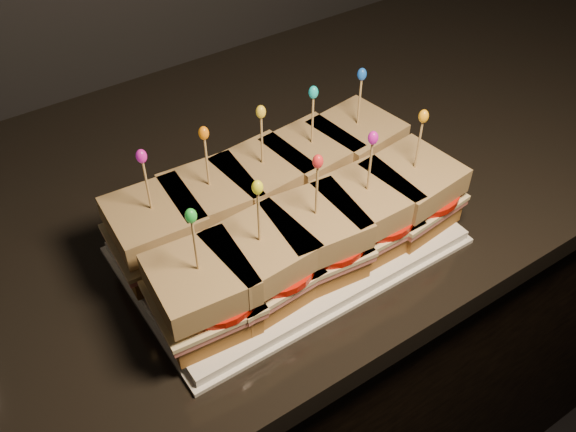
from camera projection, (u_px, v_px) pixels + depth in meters
cabinet at (275, 347)px, 1.27m from camera, size 2.67×0.67×0.84m
granite_slab at (271, 175)px, 0.97m from camera, size 2.71×0.71×0.04m
platter at (288, 242)px, 0.83m from camera, size 0.40×0.25×0.02m
platter_rim at (288, 245)px, 0.83m from camera, size 0.41×0.26×0.01m
sandwich_0_bread_bot at (160, 251)px, 0.79m from camera, size 0.10×0.10×0.03m
sandwich_0_ham at (158, 241)px, 0.77m from camera, size 0.12×0.11×0.01m
sandwich_0_cheese at (157, 237)px, 0.77m from camera, size 0.12×0.11×0.01m
sandwich_0_tomato at (168, 231)px, 0.77m from camera, size 0.10×0.10×0.01m
sandwich_0_bread_top at (154, 219)px, 0.75m from camera, size 0.11×0.11×0.03m
sandwich_0_pick at (148, 188)px, 0.72m from camera, size 0.00×0.00×0.09m
sandwich_0_frill at (141, 156)px, 0.69m from camera, size 0.01×0.01×0.02m
sandwich_1_bread_bot at (214, 227)px, 0.82m from camera, size 0.11×0.11×0.03m
sandwich_1_ham at (213, 217)px, 0.80m from camera, size 0.12×0.11×0.01m
sandwich_1_cheese at (212, 213)px, 0.80m from camera, size 0.12×0.11×0.01m
sandwich_1_tomato at (223, 207)px, 0.80m from camera, size 0.10×0.10×0.01m
sandwich_1_bread_top at (211, 195)px, 0.78m from camera, size 0.11×0.11×0.03m
sandwich_1_pick at (207, 165)px, 0.75m from camera, size 0.00×0.00×0.09m
sandwich_1_frill at (204, 133)px, 0.72m from camera, size 0.01×0.01×0.02m
sandwich_2_bread_bot at (264, 205)px, 0.85m from camera, size 0.11×0.11×0.03m
sandwich_2_ham at (264, 195)px, 0.84m from camera, size 0.12×0.11×0.01m
sandwich_2_cheese at (264, 191)px, 0.83m from camera, size 0.12×0.12×0.01m
sandwich_2_tomato at (274, 185)px, 0.83m from camera, size 0.10×0.10×0.01m
sandwich_2_bread_top at (263, 173)px, 0.81m from camera, size 0.11×0.11×0.03m
sandwich_2_pick at (262, 143)px, 0.78m from camera, size 0.00×0.00×0.09m
sandwich_2_frill at (261, 112)px, 0.75m from camera, size 0.01×0.01×0.02m
sandwich_3_bread_bot at (311, 184)px, 0.88m from camera, size 0.11×0.11×0.03m
sandwich_3_ham at (311, 174)px, 0.87m from camera, size 0.12×0.11×0.01m
sandwich_3_cheese at (311, 170)px, 0.86m from camera, size 0.12×0.12×0.01m
sandwich_3_tomato at (321, 165)px, 0.86m from camera, size 0.10×0.10×0.01m
sandwich_3_bread_top at (312, 153)px, 0.84m from camera, size 0.11×0.11×0.03m
sandwich_3_pick at (312, 123)px, 0.81m from camera, size 0.00×0.00×0.09m
sandwich_3_frill at (313, 92)px, 0.78m from camera, size 0.01×0.01×0.02m
sandwich_4_bread_bot at (354, 165)px, 0.91m from camera, size 0.11×0.11×0.03m
sandwich_4_ham at (355, 155)px, 0.90m from camera, size 0.12×0.12×0.01m
sandwich_4_cheese at (355, 151)px, 0.89m from camera, size 0.12×0.12×0.01m
sandwich_4_tomato at (365, 146)px, 0.89m from camera, size 0.10×0.10×0.01m
sandwich_4_bread_top at (357, 134)px, 0.87m from camera, size 0.11×0.11×0.03m
sandwich_4_pick at (359, 104)px, 0.84m from camera, size 0.00×0.00×0.09m
sandwich_4_frill at (362, 74)px, 0.81m from camera, size 0.01×0.01×0.02m
sandwich_5_bread_bot at (204, 311)px, 0.72m from camera, size 0.11×0.11×0.03m
sandwich_5_ham at (203, 301)px, 0.70m from camera, size 0.12×0.11×0.01m
sandwich_5_cheese at (202, 297)px, 0.70m from camera, size 0.12×0.12×0.01m
sandwich_5_tomato at (214, 291)px, 0.70m from camera, size 0.10×0.10×0.01m
sandwich_5_bread_top at (200, 279)px, 0.68m from camera, size 0.11×0.11×0.03m
sandwich_5_pick at (195, 248)px, 0.65m from camera, size 0.00×0.00×0.09m
sandwich_5_frill at (191, 216)px, 0.62m from camera, size 0.01×0.01×0.02m
sandwich_6_bread_bot at (262, 283)px, 0.75m from camera, size 0.11×0.11×0.03m
sandwich_6_ham at (261, 272)px, 0.74m from camera, size 0.12×0.11×0.01m
sandwich_6_cheese at (261, 268)px, 0.73m from camera, size 0.12×0.11×0.01m
sandwich_6_tomato at (272, 263)px, 0.73m from camera, size 0.10×0.10×0.01m
sandwich_6_bread_top at (260, 251)px, 0.71m from camera, size 0.11×0.11×0.03m
sandwich_6_pick at (259, 220)px, 0.68m from camera, size 0.00×0.00×0.09m
sandwich_6_frill at (257, 187)px, 0.65m from camera, size 0.01×0.01×0.02m
sandwich_7_bread_bot at (314, 256)px, 0.78m from camera, size 0.11×0.11×0.03m
sandwich_7_ham at (314, 246)px, 0.77m from camera, size 0.12×0.12×0.01m
sandwich_7_cheese at (315, 242)px, 0.76m from camera, size 0.12×0.12×0.01m
sandwich_7_tomato at (326, 236)px, 0.76m from camera, size 0.10×0.10×0.01m
sandwich_7_bread_top at (315, 224)px, 0.74m from camera, size 0.11×0.11×0.03m
sandwich_7_pick at (317, 193)px, 0.71m from camera, size 0.00×0.00×0.09m
sandwich_7_frill at (318, 161)px, 0.68m from camera, size 0.01×0.01×0.02m
sandwich_8_bread_bot at (363, 232)px, 0.81m from camera, size 0.10×0.10×0.03m
sandwich_8_ham at (364, 222)px, 0.80m from camera, size 0.11×0.10×0.01m
sandwich_8_cheese at (364, 218)px, 0.79m from camera, size 0.11×0.11×0.01m
sandwich_8_tomato at (375, 212)px, 0.79m from camera, size 0.10×0.10×0.01m
sandwich_8_bread_top at (366, 200)px, 0.77m from camera, size 0.10×0.10×0.03m
sandwich_8_pick at (370, 170)px, 0.74m from camera, size 0.00×0.00×0.09m
sandwich_8_frill at (373, 138)px, 0.71m from camera, size 0.01×0.01×0.02m
sandwich_9_bread_bot at (408, 209)px, 0.84m from camera, size 0.11×0.11×0.03m
sandwich_9_ham at (409, 199)px, 0.83m from camera, size 0.12×0.12×0.01m
sandwich_9_cheese at (410, 195)px, 0.82m from camera, size 0.12×0.12×0.01m
sandwich_9_tomato at (421, 190)px, 0.82m from camera, size 0.10×0.10×0.01m
sandwich_9_bread_top at (413, 178)px, 0.80m from camera, size 0.11×0.11×0.03m
sandwich_9_pick at (418, 147)px, 0.77m from camera, size 0.00×0.00×0.09m
sandwich_9_frill at (424, 116)px, 0.74m from camera, size 0.01×0.01×0.02m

